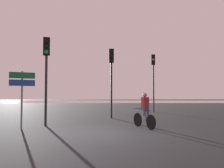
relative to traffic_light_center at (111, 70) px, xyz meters
The scene contains 7 objects.
ground_plane 6.38m from the traffic_light_center, 94.81° to the right, with size 120.00×120.00×0.00m, color black.
water_strip 33.23m from the traffic_light_center, 90.81° to the left, with size 80.00×16.00×0.01m, color #9E937F.
traffic_light_center is the anchor object (origin of this frame).
traffic_light_far_right 5.99m from the traffic_light_center, 51.91° to the left, with size 0.36×0.38×5.04m.
traffic_light_near_left 4.70m from the traffic_light_center, 134.23° to the right, with size 0.36×0.38×4.41m.
direction_sign_post 6.09m from the traffic_light_center, 133.38° to the right, with size 1.02×0.48×2.60m.
cyclist 5.07m from the traffic_light_center, 70.41° to the right, with size 0.82×1.55×1.62m.
Camera 1 is at (0.41, -8.73, 1.54)m, focal length 35.00 mm.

